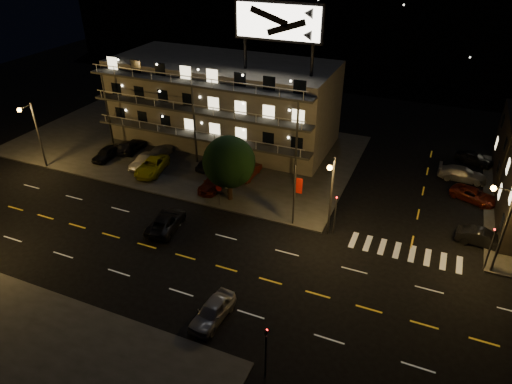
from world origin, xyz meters
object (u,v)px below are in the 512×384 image
at_px(road_car_west, 166,222).
at_px(tree, 229,163).
at_px(side_car_0, 482,238).
at_px(lot_car_4, 226,180).
at_px(road_car_east, 213,311).
at_px(lot_car_7, 161,151).
at_px(lot_car_2, 152,166).

bearing_deg(road_car_west, tree, -123.46).
relative_size(tree, side_car_0, 1.58).
bearing_deg(lot_car_4, tree, -64.72).
distance_m(tree, road_car_west, 8.53).
relative_size(lot_car_4, road_car_east, 0.92).
distance_m(tree, lot_car_7, 14.02).
xyz_separation_m(side_car_0, road_car_east, (-18.09, -17.56, 0.04)).
height_order(lot_car_2, road_car_east, lot_car_2).
distance_m(lot_car_4, road_car_east, 19.55).
distance_m(road_car_east, road_car_west, 12.80).
xyz_separation_m(tree, road_car_east, (6.21, -15.60, -3.53)).
relative_size(lot_car_2, side_car_0, 1.26).
relative_size(lot_car_2, road_car_west, 1.05).
bearing_deg(tree, lot_car_4, 124.41).
bearing_deg(lot_car_2, road_car_east, -56.50).
xyz_separation_m(lot_car_2, road_car_west, (7.63, -8.90, -0.19)).
distance_m(side_car_0, road_car_west, 29.01).
distance_m(lot_car_2, lot_car_4, 9.34).
bearing_deg(tree, road_car_east, -68.30).
height_order(tree, side_car_0, tree).
relative_size(lot_car_4, road_car_west, 0.79).
relative_size(lot_car_2, lot_car_4, 1.33).
bearing_deg(road_car_east, side_car_0, 48.32).
bearing_deg(road_car_east, road_car_west, 142.06).
height_order(lot_car_4, side_car_0, lot_car_4).
distance_m(lot_car_2, road_car_west, 11.73).
relative_size(tree, road_car_west, 1.32).
bearing_deg(lot_car_4, road_car_east, -75.61).
xyz_separation_m(lot_car_4, road_car_east, (7.80, -17.93, -0.09)).
distance_m(lot_car_2, side_car_0, 35.22).
xyz_separation_m(tree, side_car_0, (24.30, 1.96, -3.58)).
bearing_deg(lot_car_4, road_car_west, -109.42).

